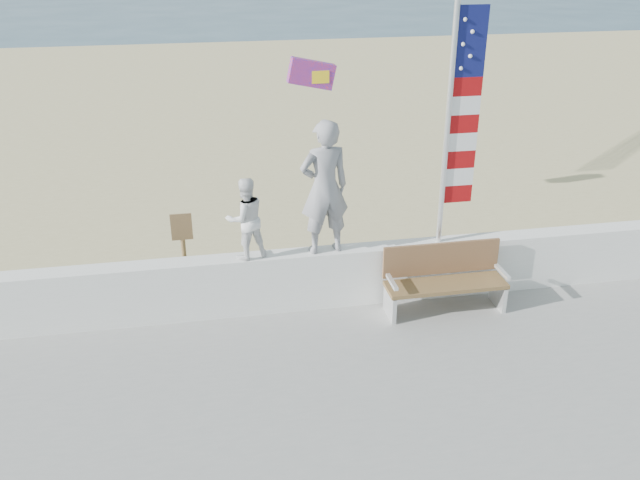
{
  "coord_description": "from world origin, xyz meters",
  "views": [
    {
      "loc": [
        -1.42,
        -6.86,
        5.44
      ],
      "look_at": [
        0.2,
        1.8,
        1.35
      ],
      "focal_mm": 38.0,
      "sensor_mm": 36.0,
      "label": 1
    }
  ],
  "objects_px": {
    "adult": "(324,188)",
    "child": "(246,218)",
    "bench": "(444,278)",
    "flag": "(457,118)"
  },
  "relations": [
    {
      "from": "adult",
      "to": "child",
      "type": "bearing_deg",
      "value": -8.4
    },
    {
      "from": "child",
      "to": "bench",
      "type": "bearing_deg",
      "value": 153.82
    },
    {
      "from": "child",
      "to": "flag",
      "type": "relative_size",
      "value": 0.34
    },
    {
      "from": "flag",
      "to": "bench",
      "type": "bearing_deg",
      "value": -109.98
    },
    {
      "from": "bench",
      "to": "adult",
      "type": "bearing_deg",
      "value": 165.29
    },
    {
      "from": "bench",
      "to": "flag",
      "type": "bearing_deg",
      "value": 70.02
    },
    {
      "from": "child",
      "to": "flag",
      "type": "distance_m",
      "value": 3.3
    },
    {
      "from": "bench",
      "to": "flag",
      "type": "relative_size",
      "value": 0.51
    },
    {
      "from": "bench",
      "to": "flag",
      "type": "height_order",
      "value": "flag"
    },
    {
      "from": "child",
      "to": "bench",
      "type": "xyz_separation_m",
      "value": [
        2.87,
        -0.45,
        -0.99
      ]
    }
  ]
}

